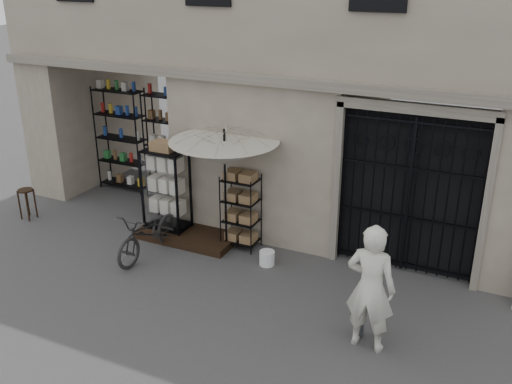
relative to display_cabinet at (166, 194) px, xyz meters
The scene contains 14 objects.
ground 3.41m from the display_cabinet, 29.12° to the right, with size 80.00×80.00×0.00m, color black.
main_building 5.21m from the display_cabinet, 39.73° to the left, with size 14.00×4.00×9.00m, color gray.
shop_recess 2.10m from the display_cabinet, 143.56° to the left, with size 3.00×1.70×3.00m, color black.
shop_shelving 2.41m from the display_cabinet, 134.55° to the left, with size 2.70×0.50×2.50m, color black.
iron_gate 4.72m from the display_cabinet, ahead, with size 2.50×0.21×3.00m.
step_platform 0.94m from the display_cabinet, ahead, with size 2.00×0.90×0.15m, color black.
display_cabinet is the anchor object (origin of this frame).
wire_rack 1.62m from the display_cabinet, ahead, with size 0.77×0.65×1.48m.
market_umbrella 1.82m from the display_cabinet, ahead, with size 2.09×2.12×2.88m.
white_bucket 2.50m from the display_cabinet, ahead, with size 0.28×0.28×0.27m, color white.
bicycle 1.29m from the display_cabinet, 78.05° to the right, with size 0.62×0.93×1.77m, color black.
wooden_stool 3.27m from the display_cabinet, 168.21° to the right, with size 0.32×0.32×0.67m.
steel_bollard 4.82m from the display_cabinet, 20.94° to the right, with size 0.15×0.15×0.81m, color #545760.
shopkeeper 5.08m from the display_cabinet, 22.07° to the right, with size 0.70×1.92×0.46m, color beige.
Camera 1 is at (3.24, -7.15, 5.16)m, focal length 40.00 mm.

